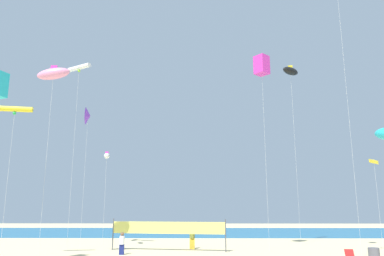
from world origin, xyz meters
name	(u,v)px	position (x,y,z in m)	size (l,w,h in m)	color
ocean_band	(196,232)	(0.00, 34.33, 0.00)	(120.00, 20.00, 0.01)	#1E6B99
beachgoer_white_shirt	(122,243)	(-5.24, 10.35, 0.82)	(0.35, 0.35, 1.54)	navy
beachgoer_olive_shirt	(192,236)	(-0.28, 13.97, 0.99)	(0.42, 0.42, 1.85)	gold
trash_barrel	(374,255)	(10.82, 6.59, 0.44)	(0.65, 0.65, 0.89)	#595960
volleyball_net	(168,229)	(-2.15, 12.60, 1.64)	(8.90, 1.50, 2.40)	#4C4C51
kite_violet_delta	(88,116)	(-9.70, 15.17, 11.34)	(0.70, 1.64, 12.14)	silver
kite_magenta_box	(262,65)	(5.61, 12.33, 14.99)	(1.41, 1.41, 15.80)	silver
kite_white_inflatable	(107,156)	(-7.62, 14.35, 7.58)	(0.87, 1.49, 7.97)	silver
kite_white_tube	(79,68)	(-9.92, 12.57, 14.90)	(2.28, 1.52, 15.15)	silver
kite_black_inflatable	(291,71)	(9.07, 16.24, 15.94)	(2.09, 1.90, 16.53)	silver
kite_pink_inflatable	(53,74)	(-9.63, 6.64, 12.16)	(2.35, 0.91, 12.77)	silver
kite_yellow_tube	(15,109)	(-12.23, 7.07, 9.77)	(2.31, 0.78, 9.99)	silver
kite_yellow_diamond	(374,161)	(13.49, 10.85, 6.66)	(0.83, 0.82, 6.92)	silver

